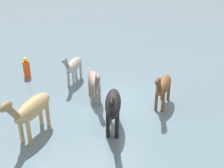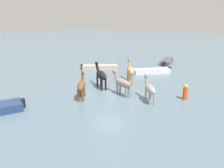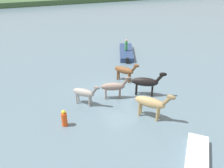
{
  "view_description": "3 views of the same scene",
  "coord_description": "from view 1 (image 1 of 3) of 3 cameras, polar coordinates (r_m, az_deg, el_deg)",
  "views": [
    {
      "loc": [
        9.64,
        -5.97,
        6.52
      ],
      "look_at": [
        -0.7,
        0.26,
        0.71
      ],
      "focal_mm": 46.78,
      "sensor_mm": 36.0,
      "label": 1
    },
    {
      "loc": [
        -9.31,
        12.5,
        5.58
      ],
      "look_at": [
        -0.63,
        0.41,
        1.08
      ],
      "focal_mm": 34.66,
      "sensor_mm": 36.0,
      "label": 2
    },
    {
      "loc": [
        -6.78,
        -14.36,
        9.03
      ],
      "look_at": [
        -0.98,
        -0.44,
        1.16
      ],
      "focal_mm": 36.79,
      "sensor_mm": 36.0,
      "label": 3
    }
  ],
  "objects": [
    {
      "name": "ground_plane",
      "position": [
        13.08,
        0.61,
        -4.17
      ],
      "size": [
        163.0,
        163.0,
        0.0
      ],
      "primitive_type": "plane",
      "color": "slate"
    },
    {
      "name": "horse_rear_stallion",
      "position": [
        14.98,
        -7.53,
        3.63
      ],
      "size": [
        1.77,
        1.82,
        1.71
      ],
      "rotation": [
        0.0,
        0.0,
        5.48
      ],
      "color": "#9E9993",
      "rests_on": "ground_plane"
    },
    {
      "name": "horse_dark_mare",
      "position": [
        12.77,
        9.96,
        -0.36
      ],
      "size": [
        1.67,
        2.07,
        1.8
      ],
      "rotation": [
        0.0,
        0.0,
        5.35
      ],
      "color": "brown",
      "rests_on": "ground_plane"
    },
    {
      "name": "horse_lead",
      "position": [
        10.96,
        -15.46,
        -4.75
      ],
      "size": [
        1.96,
        2.33,
        2.06
      ],
      "rotation": [
        0.0,
        0.0,
        5.38
      ],
      "color": "tan",
      "rests_on": "ground_plane"
    },
    {
      "name": "buoy_channel_marker",
      "position": [
        16.26,
        -16.35,
        2.94
      ],
      "size": [
        0.36,
        0.36,
        1.14
      ],
      "color": "#E54C19",
      "rests_on": "ground_plane"
    },
    {
      "name": "horse_gray_outer",
      "position": [
        10.9,
        0.18,
        -4.04
      ],
      "size": [
        2.38,
        1.77,
        2.02
      ],
      "rotation": [
        0.0,
        0.0,
        5.7
      ],
      "color": "black",
      "rests_on": "ground_plane"
    },
    {
      "name": "horse_pinto_flank",
      "position": [
        13.07,
        -3.47,
        0.56
      ],
      "size": [
        2.25,
        1.1,
        1.77
      ],
      "rotation": [
        0.0,
        0.0,
        5.94
      ],
      "color": "gray",
      "rests_on": "ground_plane"
    }
  ]
}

